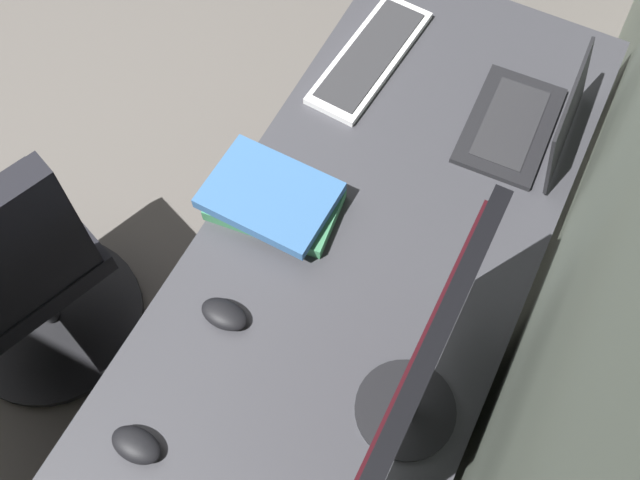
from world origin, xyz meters
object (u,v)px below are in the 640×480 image
object	(u,v)px
monitor_primary	(420,371)
mouse_spare	(224,314)
laptop_leftmost	(532,121)
book_stack_near	(272,200)
office_chair	(15,280)
keyboard_main	(370,56)
drawer_pedestal	(347,356)
mouse_main	(136,445)

from	to	relation	value
monitor_primary	mouse_spare	world-z (taller)	monitor_primary
monitor_primary	laptop_leftmost	world-z (taller)	monitor_primary
book_stack_near	office_chair	size ratio (longest dim) A/B	0.31
keyboard_main	mouse_spare	world-z (taller)	mouse_spare
monitor_primary	keyboard_main	size ratio (longest dim) A/B	1.24
book_stack_near	office_chair	xyz separation A→B (m)	(0.36, -0.58, -0.31)
drawer_pedestal	keyboard_main	xyz separation A→B (m)	(-0.62, -0.25, 0.39)
laptop_leftmost	drawer_pedestal	bearing A→B (deg)	-17.65
mouse_spare	keyboard_main	bearing A→B (deg)	-177.86
office_chair	laptop_leftmost	bearing A→B (deg)	128.61
book_stack_near	keyboard_main	bearing A→B (deg)	178.82
monitor_primary	mouse_main	bearing A→B (deg)	-55.03
keyboard_main	mouse_main	xyz separation A→B (m)	(1.08, 0.02, 0.01)
keyboard_main	mouse_spare	distance (m)	0.78
keyboard_main	monitor_primary	bearing A→B (deg)	29.40
drawer_pedestal	office_chair	xyz separation A→B (m)	(0.24, -0.84, 0.11)
monitor_primary	mouse_spare	xyz separation A→B (m)	(-0.01, -0.41, -0.24)
drawer_pedestal	book_stack_near	world-z (taller)	book_stack_near
mouse_main	book_stack_near	world-z (taller)	book_stack_near
drawer_pedestal	monitor_primary	xyz separation A→B (m)	(0.16, 0.19, 0.64)
keyboard_main	mouse_spare	bearing A→B (deg)	2.14
drawer_pedestal	laptop_leftmost	size ratio (longest dim) A/B	2.14
laptop_leftmost	mouse_spare	distance (m)	0.85
laptop_leftmost	mouse_spare	bearing A→B (deg)	-28.91
monitor_primary	mouse_spare	size ratio (longest dim) A/B	5.12
office_chair	drawer_pedestal	bearing A→B (deg)	105.83
drawer_pedestal	mouse_main	distance (m)	0.66
mouse_spare	monitor_primary	bearing A→B (deg)	88.98
mouse_main	monitor_primary	bearing A→B (deg)	124.97
monitor_primary	mouse_main	xyz separation A→B (m)	(0.30, -0.43, -0.24)
monitor_primary	book_stack_near	bearing A→B (deg)	-122.47
drawer_pedestal	book_stack_near	bearing A→B (deg)	-115.20
keyboard_main	office_chair	xyz separation A→B (m)	(0.86, -0.59, -0.28)
drawer_pedestal	book_stack_near	size ratio (longest dim) A/B	2.29
keyboard_main	office_chair	distance (m)	1.08
mouse_spare	laptop_leftmost	bearing A→B (deg)	151.09
monitor_primary	keyboard_main	world-z (taller)	monitor_primary
book_stack_near	office_chair	world-z (taller)	office_chair
mouse_main	book_stack_near	size ratio (longest dim) A/B	0.34
keyboard_main	laptop_leftmost	bearing A→B (deg)	85.00
book_stack_near	monitor_primary	bearing A→B (deg)	57.53
monitor_primary	office_chair	distance (m)	1.16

